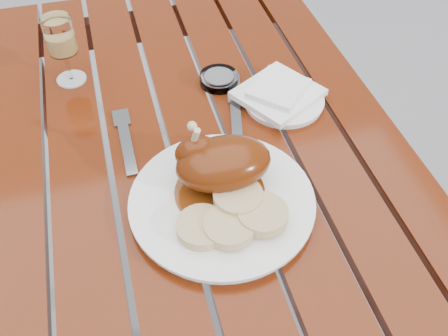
# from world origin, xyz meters

# --- Properties ---
(ground) EXTENTS (60.00, 60.00, 0.00)m
(ground) POSITION_xyz_m (0.00, 0.00, 0.00)
(ground) COLOR slate
(ground) RESTS_ON ground
(table) EXTENTS (0.80, 1.20, 0.75)m
(table) POSITION_xyz_m (0.00, 0.00, 0.38)
(table) COLOR #60200B
(table) RESTS_ON ground
(dinner_plate) EXTENTS (0.38, 0.38, 0.02)m
(dinner_plate) POSITION_xyz_m (0.01, -0.20, 0.76)
(dinner_plate) COLOR white
(dinner_plate) RESTS_ON table
(roast_duck) EXTENTS (0.18, 0.16, 0.12)m
(roast_duck) POSITION_xyz_m (0.01, -0.16, 0.82)
(roast_duck) COLOR #62290B
(roast_duck) RESTS_ON dinner_plate
(bread_dumplings) EXTENTS (0.18, 0.13, 0.03)m
(bread_dumplings) POSITION_xyz_m (0.01, -0.25, 0.79)
(bread_dumplings) COLOR #D4BA81
(bread_dumplings) RESTS_ON dinner_plate
(wine_glass) EXTENTS (0.08, 0.08, 0.15)m
(wine_glass) POSITION_xyz_m (-0.23, 0.24, 0.83)
(wine_glass) COLOR #F4C96F
(wine_glass) RESTS_ON table
(side_plate) EXTENTS (0.21, 0.21, 0.01)m
(side_plate) POSITION_xyz_m (0.20, 0.04, 0.76)
(side_plate) COLOR white
(side_plate) RESTS_ON table
(napkin) EXTENTS (0.21, 0.20, 0.01)m
(napkin) POSITION_xyz_m (0.19, 0.05, 0.77)
(napkin) COLOR white
(napkin) RESTS_ON side_plate
(ashtray) EXTENTS (0.09, 0.09, 0.02)m
(ashtray) POSITION_xyz_m (0.09, 0.14, 0.76)
(ashtray) COLOR #B2B7BC
(ashtray) RESTS_ON table
(fork) EXTENTS (0.02, 0.17, 0.01)m
(fork) POSITION_xyz_m (-0.14, -0.00, 0.75)
(fork) COLOR gray
(fork) RESTS_ON table
(knife) EXTENTS (0.07, 0.22, 0.01)m
(knife) POSITION_xyz_m (0.09, 0.01, 0.75)
(knife) COLOR gray
(knife) RESTS_ON table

